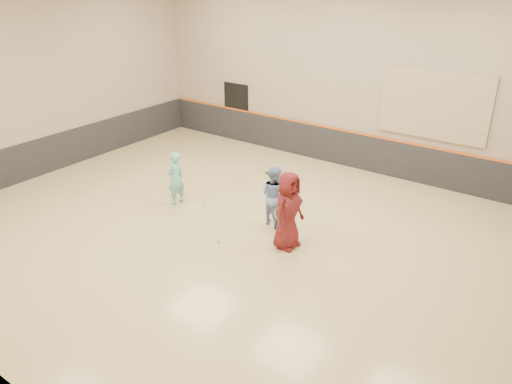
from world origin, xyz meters
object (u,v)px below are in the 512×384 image
Objects in this scene: young_man at (288,211)px; spare_racket at (264,169)px; instructor at (274,196)px; girl at (175,178)px.

young_man reaches higher than spare_racket.
instructor is at bearing 52.86° from young_man.
young_man is 4.95m from spare_racket.
young_man reaches higher than girl.
young_man is (3.83, -0.18, 0.19)m from girl.
instructor reaches higher than spare_racket.
spare_racket is at bearing 44.89° from young_man.
girl is 2.20× the size of spare_racket.
instructor is 0.84× the size of young_man.
girl is 0.80× the size of young_man.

